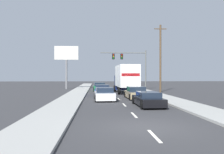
{
  "coord_description": "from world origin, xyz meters",
  "views": [
    {
      "loc": [
        -2.24,
        -10.72,
        2.33
      ],
      "look_at": [
        -0.65,
        13.77,
        2.24
      ],
      "focal_mm": 38.24,
      "sensor_mm": 36.0,
      "label": 1
    }
  ],
  "objects_px": {
    "car_white": "(104,94)",
    "roadside_billboard": "(66,58)",
    "car_tan": "(136,93)",
    "traffic_signal_mast": "(127,60)",
    "box_truck": "(126,77)",
    "utility_pole_mid": "(160,57)",
    "car_green": "(100,87)",
    "car_blue": "(102,90)",
    "car_black": "(148,99)"
  },
  "relations": [
    {
      "from": "car_tan",
      "to": "traffic_signal_mast",
      "type": "height_order",
      "value": "traffic_signal_mast"
    },
    {
      "from": "car_blue",
      "to": "roadside_billboard",
      "type": "bearing_deg",
      "value": 113.4
    },
    {
      "from": "car_tan",
      "to": "traffic_signal_mast",
      "type": "bearing_deg",
      "value": 85.83
    },
    {
      "from": "box_truck",
      "to": "roadside_billboard",
      "type": "distance_m",
      "value": 15.11
    },
    {
      "from": "box_truck",
      "to": "utility_pole_mid",
      "type": "relative_size",
      "value": 0.85
    },
    {
      "from": "car_tan",
      "to": "utility_pole_mid",
      "type": "relative_size",
      "value": 0.45
    },
    {
      "from": "car_white",
      "to": "box_truck",
      "type": "height_order",
      "value": "box_truck"
    },
    {
      "from": "car_black",
      "to": "traffic_signal_mast",
      "type": "distance_m",
      "value": 23.28
    },
    {
      "from": "utility_pole_mid",
      "to": "roadside_billboard",
      "type": "xyz_separation_m",
      "value": [
        -14.76,
        8.93,
        0.48
      ]
    },
    {
      "from": "car_white",
      "to": "roadside_billboard",
      "type": "distance_m",
      "value": 21.93
    },
    {
      "from": "car_green",
      "to": "box_truck",
      "type": "distance_m",
      "value": 6.27
    },
    {
      "from": "box_truck",
      "to": "utility_pole_mid",
      "type": "xyz_separation_m",
      "value": [
        5.39,
        2.41,
        2.92
      ]
    },
    {
      "from": "traffic_signal_mast",
      "to": "utility_pole_mid",
      "type": "relative_size",
      "value": 0.81
    },
    {
      "from": "traffic_signal_mast",
      "to": "car_tan",
      "type": "bearing_deg",
      "value": -94.17
    },
    {
      "from": "box_truck",
      "to": "car_tan",
      "type": "distance_m",
      "value": 7.84
    },
    {
      "from": "box_truck",
      "to": "car_black",
      "type": "xyz_separation_m",
      "value": [
        -0.0,
        -13.8,
        -1.61
      ]
    },
    {
      "from": "traffic_signal_mast",
      "to": "roadside_billboard",
      "type": "relative_size",
      "value": 1.03
    },
    {
      "from": "car_white",
      "to": "car_green",
      "type": "bearing_deg",
      "value": 91.13
    },
    {
      "from": "car_black",
      "to": "car_green",
      "type": "bearing_deg",
      "value": 100.57
    },
    {
      "from": "car_tan",
      "to": "car_black",
      "type": "distance_m",
      "value": 6.11
    },
    {
      "from": "car_blue",
      "to": "traffic_signal_mast",
      "type": "xyz_separation_m",
      "value": [
        4.58,
        11.75,
        4.54
      ]
    },
    {
      "from": "car_black",
      "to": "roadside_billboard",
      "type": "bearing_deg",
      "value": 110.44
    },
    {
      "from": "box_truck",
      "to": "car_black",
      "type": "bearing_deg",
      "value": -90.0
    },
    {
      "from": "car_white",
      "to": "box_truck",
      "type": "bearing_deg",
      "value": 70.53
    },
    {
      "from": "box_truck",
      "to": "roadside_billboard",
      "type": "relative_size",
      "value": 1.08
    },
    {
      "from": "car_white",
      "to": "traffic_signal_mast",
      "type": "xyz_separation_m",
      "value": [
        4.54,
        18.1,
        4.54
      ]
    },
    {
      "from": "car_black",
      "to": "box_truck",
      "type": "bearing_deg",
      "value": 90.0
    },
    {
      "from": "car_black",
      "to": "utility_pole_mid",
      "type": "height_order",
      "value": "utility_pole_mid"
    },
    {
      "from": "car_tan",
      "to": "utility_pole_mid",
      "type": "xyz_separation_m",
      "value": [
        5.29,
        10.09,
        4.49
      ]
    },
    {
      "from": "car_white",
      "to": "traffic_signal_mast",
      "type": "distance_m",
      "value": 19.21
    },
    {
      "from": "car_white",
      "to": "roadside_billboard",
      "type": "xyz_separation_m",
      "value": [
        -6.15,
        20.46,
        4.97
      ]
    },
    {
      "from": "roadside_billboard",
      "to": "car_green",
      "type": "bearing_deg",
      "value": -47.34
    },
    {
      "from": "roadside_billboard",
      "to": "car_white",
      "type": "bearing_deg",
      "value": -73.27
    },
    {
      "from": "traffic_signal_mast",
      "to": "car_white",
      "type": "bearing_deg",
      "value": -104.07
    },
    {
      "from": "traffic_signal_mast",
      "to": "box_truck",
      "type": "bearing_deg",
      "value": -98.33
    },
    {
      "from": "car_white",
      "to": "car_black",
      "type": "relative_size",
      "value": 0.96
    },
    {
      "from": "traffic_signal_mast",
      "to": "utility_pole_mid",
      "type": "xyz_separation_m",
      "value": [
        4.07,
        -6.58,
        -0.05
      ]
    },
    {
      "from": "car_white",
      "to": "car_tan",
      "type": "relative_size",
      "value": 0.98
    },
    {
      "from": "car_white",
      "to": "car_black",
      "type": "bearing_deg",
      "value": -55.46
    },
    {
      "from": "car_tan",
      "to": "car_black",
      "type": "relative_size",
      "value": 0.98
    },
    {
      "from": "car_black",
      "to": "traffic_signal_mast",
      "type": "relative_size",
      "value": 0.56
    },
    {
      "from": "car_white",
      "to": "box_truck",
      "type": "relative_size",
      "value": 0.51
    },
    {
      "from": "car_tan",
      "to": "traffic_signal_mast",
      "type": "xyz_separation_m",
      "value": [
        1.22,
        16.67,
        4.55
      ]
    },
    {
      "from": "car_blue",
      "to": "car_tan",
      "type": "height_order",
      "value": "car_blue"
    },
    {
      "from": "car_green",
      "to": "utility_pole_mid",
      "type": "xyz_separation_m",
      "value": [
        8.89,
        -2.56,
        4.46
      ]
    },
    {
      "from": "car_black",
      "to": "traffic_signal_mast",
      "type": "bearing_deg",
      "value": 86.69
    },
    {
      "from": "traffic_signal_mast",
      "to": "roadside_billboard",
      "type": "height_order",
      "value": "roadside_billboard"
    },
    {
      "from": "car_blue",
      "to": "car_black",
      "type": "relative_size",
      "value": 1.03
    },
    {
      "from": "car_tan",
      "to": "traffic_signal_mast",
      "type": "relative_size",
      "value": 0.55
    },
    {
      "from": "car_green",
      "to": "roadside_billboard",
      "type": "height_order",
      "value": "roadside_billboard"
    }
  ]
}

